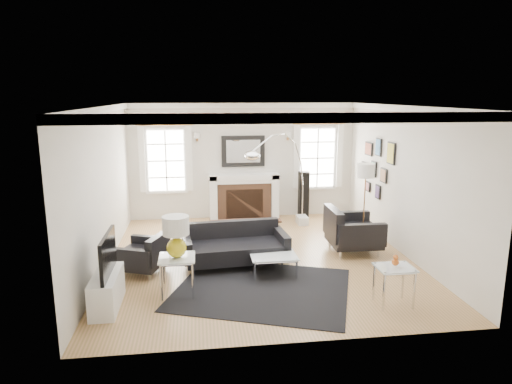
{
  "coord_description": "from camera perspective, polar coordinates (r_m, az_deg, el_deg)",
  "views": [
    {
      "loc": [
        -1.12,
        -8.0,
        3.0
      ],
      "look_at": [
        -0.03,
        0.3,
        1.2
      ],
      "focal_mm": 32.0,
      "sensor_mm": 36.0,
      "label": 1
    }
  ],
  "objects": [
    {
      "name": "fireplace",
      "position": [
        11.12,
        -1.49,
        -0.65
      ],
      "size": [
        1.7,
        0.69,
        1.11
      ],
      "color": "white",
      "rests_on": "floor"
    },
    {
      "name": "crown_molding",
      "position": [
        8.08,
        0.53,
        10.27
      ],
      "size": [
        5.5,
        6.0,
        0.12
      ],
      "primitive_type": "cube",
      "color": "white",
      "rests_on": "back_wall"
    },
    {
      "name": "gourd_lamp",
      "position": [
        6.93,
        -9.98,
        -5.18
      ],
      "size": [
        0.4,
        0.4,
        0.64
      ],
      "color": "gold",
      "rests_on": "side_table_left"
    },
    {
      "name": "right_wall",
      "position": [
        9.03,
        18.07,
        1.31
      ],
      "size": [
        0.04,
        6.0,
        2.8
      ],
      "primitive_type": "cube",
      "color": "silver",
      "rests_on": "floor"
    },
    {
      "name": "floor",
      "position": [
        8.62,
        0.49,
        -8.26
      ],
      "size": [
        6.0,
        6.0,
        0.0
      ],
      "primitive_type": "plane",
      "color": "olive",
      "rests_on": "ground"
    },
    {
      "name": "front_wall",
      "position": [
        5.37,
        4.97,
        -5.28
      ],
      "size": [
        5.5,
        0.04,
        2.8
      ],
      "primitive_type": "cube",
      "color": "silver",
      "rests_on": "floor"
    },
    {
      "name": "nesting_table",
      "position": [
        6.95,
        16.92,
        -9.87
      ],
      "size": [
        0.53,
        0.44,
        0.58
      ],
      "color": "silver",
      "rests_on": "floor"
    },
    {
      "name": "coffee_table",
      "position": [
        7.86,
        2.08,
        -7.86
      ],
      "size": [
        0.78,
        0.78,
        0.34
      ],
      "color": "silver",
      "rests_on": "floor"
    },
    {
      "name": "armchair_right",
      "position": [
        9.04,
        11.69,
        -4.87
      ],
      "size": [
        0.97,
        1.07,
        0.71
      ],
      "color": "black",
      "rests_on": "floor"
    },
    {
      "name": "gallery_wall",
      "position": [
        10.16,
        14.85,
        3.42
      ],
      "size": [
        0.04,
        1.73,
        1.29
      ],
      "color": "black",
      "rests_on": "right_wall"
    },
    {
      "name": "area_rug",
      "position": [
        7.33,
        0.77,
        -12.01
      ],
      "size": [
        3.23,
        2.97,
        0.01
      ],
      "primitive_type": "cube",
      "rotation": [
        0.0,
        0.0,
        -0.35
      ],
      "color": "black",
      "rests_on": "floor"
    },
    {
      "name": "stick_floor_lamp",
      "position": [
        9.18,
        13.55,
        2.08
      ],
      "size": [
        0.34,
        0.34,
        1.68
      ],
      "color": "#AC703B",
      "rests_on": "floor"
    },
    {
      "name": "ceiling",
      "position": [
        8.08,
        0.53,
        10.7
      ],
      "size": [
        5.5,
        6.0,
        0.02
      ],
      "primitive_type": "cube",
      "color": "white",
      "rests_on": "back_wall"
    },
    {
      "name": "left_wall",
      "position": [
        8.32,
        -18.6,
        0.39
      ],
      "size": [
        0.04,
        6.0,
        2.8
      ],
      "primitive_type": "cube",
      "color": "silver",
      "rests_on": "floor"
    },
    {
      "name": "window_right",
      "position": [
        11.45,
        7.68,
        4.27
      ],
      "size": [
        1.24,
        0.15,
        1.62
      ],
      "color": "white",
      "rests_on": "back_wall"
    },
    {
      "name": "window_left",
      "position": [
        11.08,
        -11.18,
        3.89
      ],
      "size": [
        1.24,
        0.15,
        1.62
      ],
      "color": "white",
      "rests_on": "back_wall"
    },
    {
      "name": "speaker_tower",
      "position": [
        11.22,
        5.96,
        -0.4
      ],
      "size": [
        0.23,
        0.23,
        1.16
      ],
      "primitive_type": "cube",
      "rotation": [
        0.0,
        0.0,
        -0.0
      ],
      "color": "black",
      "rests_on": "floor"
    },
    {
      "name": "orange_vase",
      "position": [
        6.87,
        17.03,
        -8.23
      ],
      "size": [
        0.1,
        0.1,
        0.16
      ],
      "color": "#CD5A1A",
      "rests_on": "nesting_table"
    },
    {
      "name": "sofa",
      "position": [
        8.24,
        -2.68,
        -6.83
      ],
      "size": [
        1.9,
        1.0,
        0.6
      ],
      "color": "black",
      "rests_on": "floor"
    },
    {
      "name": "mantel_mirror",
      "position": [
        11.09,
        -1.61,
        5.12
      ],
      "size": [
        1.05,
        0.07,
        0.75
      ],
      "color": "black",
      "rests_on": "back_wall"
    },
    {
      "name": "side_table_left",
      "position": [
        7.09,
        -9.83,
        -8.86
      ],
      "size": [
        0.54,
        0.54,
        0.59
      ],
      "color": "silver",
      "rests_on": "floor"
    },
    {
      "name": "tv_unit",
      "position": [
        6.97,
        -18.13,
        -11.06
      ],
      "size": [
        0.35,
        1.0,
        1.09
      ],
      "color": "white",
      "rests_on": "floor"
    },
    {
      "name": "armchair_left",
      "position": [
        8.09,
        -13.81,
        -7.66
      ],
      "size": [
        0.98,
        1.04,
        0.56
      ],
      "color": "black",
      "rests_on": "floor"
    },
    {
      "name": "back_wall",
      "position": [
        11.17,
        -1.63,
        3.88
      ],
      "size": [
        5.5,
        0.04,
        2.8
      ],
      "primitive_type": "cube",
      "color": "silver",
      "rests_on": "floor"
    },
    {
      "name": "arc_floor_lamp",
      "position": [
        9.91,
        2.93,
        1.79
      ],
      "size": [
        1.6,
        1.48,
        2.27
      ],
      "color": "silver",
      "rests_on": "floor"
    }
  ]
}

